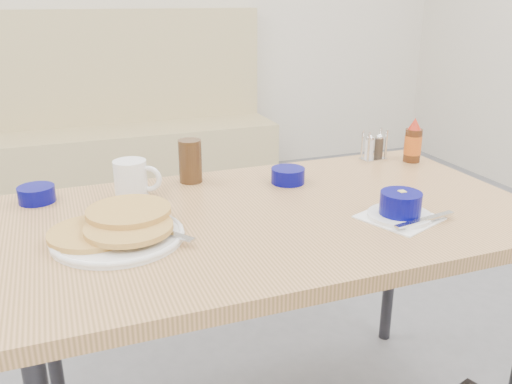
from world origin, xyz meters
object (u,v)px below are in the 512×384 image
object	(u,v)px
dining_table	(276,233)
condiment_caddy	(374,149)
pancake_plate	(118,230)
amber_tumbler	(190,161)
booth_bench	(136,139)
butter_bowl	(288,176)
grits_setting	(401,207)
syrup_bottle	(413,143)
coffee_mug	(132,178)
creamer_bowl	(37,194)

from	to	relation	value
dining_table	condiment_caddy	size ratio (longest dim) A/B	13.18
pancake_plate	amber_tumbler	size ratio (longest dim) A/B	2.42
dining_table	booth_bench	bearing A→B (deg)	90.00
pancake_plate	condiment_caddy	distance (m)	1.00
pancake_plate	condiment_caddy	world-z (taller)	condiment_caddy
butter_bowl	condiment_caddy	size ratio (longest dim) A/B	0.98
pancake_plate	dining_table	bearing A→B (deg)	3.17
grits_setting	butter_bowl	world-z (taller)	grits_setting
pancake_plate	amber_tumbler	distance (m)	0.44
pancake_plate	grits_setting	xyz separation A→B (m)	(0.70, -0.13, 0.01)
booth_bench	syrup_bottle	distance (m)	2.40
pancake_plate	grits_setting	distance (m)	0.71
booth_bench	amber_tumbler	world-z (taller)	booth_bench
syrup_bottle	grits_setting	bearing A→B (deg)	-128.98
booth_bench	dining_table	size ratio (longest dim) A/B	1.36
pancake_plate	grits_setting	bearing A→B (deg)	-10.88
coffee_mug	grits_setting	xyz separation A→B (m)	(0.62, -0.41, -0.02)
grits_setting	dining_table	bearing A→B (deg)	150.68
condiment_caddy	creamer_bowl	bearing A→B (deg)	177.72
pancake_plate	syrup_bottle	world-z (taller)	syrup_bottle
booth_bench	syrup_bottle	size ratio (longest dim) A/B	12.34
booth_bench	condiment_caddy	world-z (taller)	booth_bench
grits_setting	amber_tumbler	world-z (taller)	amber_tumbler
coffee_mug	booth_bench	bearing A→B (deg)	81.51
grits_setting	amber_tumbler	bearing A→B (deg)	131.92
booth_bench	grits_setting	size ratio (longest dim) A/B	7.78
grits_setting	syrup_bottle	world-z (taller)	syrup_bottle
grits_setting	creamer_bowl	bearing A→B (deg)	152.22
coffee_mug	amber_tumbler	world-z (taller)	amber_tumbler
dining_table	syrup_bottle	size ratio (longest dim) A/B	9.09
condiment_caddy	syrup_bottle	distance (m)	0.13
amber_tumbler	pancake_plate	bearing A→B (deg)	-127.57
butter_bowl	pancake_plate	bearing A→B (deg)	-157.07
booth_bench	dining_table	xyz separation A→B (m)	(0.00, -2.53, 0.35)
booth_bench	dining_table	bearing A→B (deg)	-90.00
pancake_plate	syrup_bottle	size ratio (longest dim) A/B	2.10
coffee_mug	syrup_bottle	xyz separation A→B (m)	(0.96, 0.01, 0.01)
booth_bench	syrup_bottle	xyz separation A→B (m)	(0.62, -2.27, 0.48)
syrup_bottle	butter_bowl	bearing A→B (deg)	-173.51
pancake_plate	coffee_mug	world-z (taller)	coffee_mug
amber_tumbler	condiment_caddy	size ratio (longest dim) A/B	1.26
creamer_bowl	amber_tumbler	distance (m)	0.45
butter_bowl	coffee_mug	bearing A→B (deg)	173.96
butter_bowl	amber_tumbler	xyz separation A→B (m)	(-0.28, 0.12, 0.04)
dining_table	creamer_bowl	xyz separation A→B (m)	(-0.60, 0.31, 0.08)
grits_setting	creamer_bowl	distance (m)	1.00
pancake_plate	coffee_mug	distance (m)	0.29
grits_setting	pancake_plate	bearing A→B (deg)	169.12
dining_table	syrup_bottle	world-z (taller)	syrup_bottle
dining_table	condiment_caddy	distance (m)	0.62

